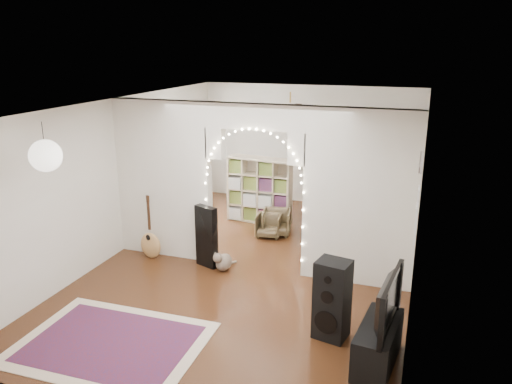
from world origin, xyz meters
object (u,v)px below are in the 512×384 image
(floor_speaker, at_px, (332,300))
(media_console, at_px, (378,344))
(acoustic_guitar, at_px, (150,235))
(dining_chair_right, at_px, (277,222))
(bookcase, at_px, (259,190))
(dining_chair_left, at_px, (269,226))
(dining_table, at_px, (337,180))

(floor_speaker, xyz_separation_m, media_console, (0.61, -0.37, -0.26))
(acoustic_guitar, height_order, floor_speaker, acoustic_guitar)
(media_console, distance_m, dining_chair_right, 4.22)
(media_console, xyz_separation_m, bookcase, (-2.84, 4.12, 0.43))
(acoustic_guitar, xyz_separation_m, dining_chair_left, (1.62, 1.64, -0.20))
(dining_table, xyz_separation_m, dining_chair_left, (-0.92, -2.08, -0.47))
(dining_chair_right, bearing_deg, media_console, -67.97)
(dining_table, relative_size, dining_chair_right, 2.40)
(bookcase, xyz_separation_m, dining_chair_right, (0.55, -0.58, -0.44))
(dining_table, distance_m, dining_chair_left, 2.32)
(bookcase, bearing_deg, dining_table, 50.99)
(bookcase, relative_size, dining_table, 1.05)
(acoustic_guitar, distance_m, floor_speaker, 3.68)
(acoustic_guitar, height_order, dining_table, acoustic_guitar)
(bookcase, height_order, dining_table, bookcase)
(acoustic_guitar, bearing_deg, dining_table, 80.31)
(floor_speaker, bearing_deg, dining_chair_right, 129.36)
(dining_table, xyz_separation_m, dining_chair_right, (-0.81, -1.93, -0.44))
(media_console, relative_size, dining_chair_right, 1.85)
(media_console, height_order, bookcase, bookcase)
(media_console, height_order, dining_table, dining_table)
(dining_chair_left, bearing_deg, dining_chair_right, 47.14)
(bookcase, bearing_deg, dining_chair_left, -52.85)
(dining_table, bearing_deg, dining_chair_right, -120.93)
(acoustic_guitar, relative_size, dining_chair_left, 2.02)
(floor_speaker, xyz_separation_m, dining_table, (-0.87, 5.10, 0.17))
(acoustic_guitar, xyz_separation_m, media_console, (4.02, -1.75, -0.17))
(dining_chair_left, bearing_deg, dining_table, 58.76)
(floor_speaker, height_order, dining_chair_left, floor_speaker)
(media_console, bearing_deg, floor_speaker, 155.00)
(floor_speaker, xyz_separation_m, dining_chair_left, (-1.79, 3.02, -0.30))
(floor_speaker, distance_m, dining_chair_right, 3.60)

